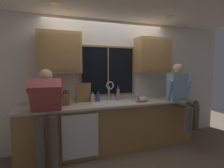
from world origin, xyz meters
name	(u,v)px	position (x,y,z in m)	size (l,w,h in m)	color
back_wall	(107,83)	(0.00, 0.06, 1.27)	(5.78, 0.12, 2.55)	silver
ceiling_downlight_left	(55,3)	(-1.01, -0.60, 2.54)	(0.14, 0.14, 0.01)	#FFEAB2
ceiling_downlight_right	(169,17)	(1.01, -0.60, 2.54)	(0.14, 0.14, 0.01)	#FFEAB2
window_glass	(108,71)	(0.00, -0.01, 1.52)	(1.10, 0.02, 0.95)	black
window_frame_top	(108,47)	(0.00, -0.02, 2.02)	(1.17, 0.02, 0.04)	olive
window_frame_bottom	(108,95)	(0.00, -0.02, 1.03)	(1.17, 0.02, 0.04)	olive
window_frame_left	(80,71)	(-0.56, -0.02, 1.52)	(0.04, 0.02, 0.95)	olive
window_frame_right	(133,71)	(0.57, -0.02, 1.52)	(0.04, 0.02, 0.95)	olive
window_mullion_center	(108,71)	(0.00, -0.02, 1.52)	(0.02, 0.02, 0.95)	olive
lower_cabinet_run	(112,127)	(0.00, -0.29, 0.44)	(3.38, 0.58, 0.88)	#A07744
countertop	(113,104)	(0.00, -0.31, 0.90)	(3.44, 0.62, 0.04)	beige
dishwasher_front	(81,136)	(-0.67, -0.61, 0.46)	(0.60, 0.02, 0.74)	white
upper_cabinet_left	(60,53)	(-0.95, -0.17, 1.86)	(0.74, 0.36, 0.72)	#B2844C
upper_cabinet_right	(153,55)	(0.95, -0.17, 1.86)	(0.74, 0.36, 0.72)	#B2844C
sink	(113,108)	(0.00, -0.30, 0.82)	(0.80, 0.46, 0.21)	silver
faucet	(110,89)	(0.01, -0.12, 1.17)	(0.18, 0.09, 0.40)	silver
person_standing	(46,109)	(-1.18, -0.62, 0.97)	(0.53, 0.68, 1.57)	#595147
person_sitting_on_counter	(180,92)	(1.36, -0.57, 1.10)	(0.54, 0.60, 1.26)	#595147
knife_block	(66,99)	(-0.87, -0.25, 1.03)	(0.12, 0.18, 0.32)	olive
cutting_board	(83,93)	(-0.53, -0.09, 1.11)	(0.29, 0.02, 0.39)	#997047
mixing_bowl	(142,99)	(0.59, -0.38, 0.97)	(0.23, 0.23, 0.11)	#B7B7BC
soap_dispenser	(137,99)	(0.46, -0.43, 0.99)	(0.06, 0.07, 0.19)	pink
bottle_green_glass	(93,98)	(-0.35, -0.12, 1.01)	(0.07, 0.07, 0.21)	#B7B7BC
bottle_tall_clear	(118,94)	(0.18, -0.12, 1.05)	(0.06, 0.06, 0.31)	pink
bottle_amber_small	(98,97)	(-0.24, -0.10, 1.01)	(0.07, 0.07, 0.21)	#334C8C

